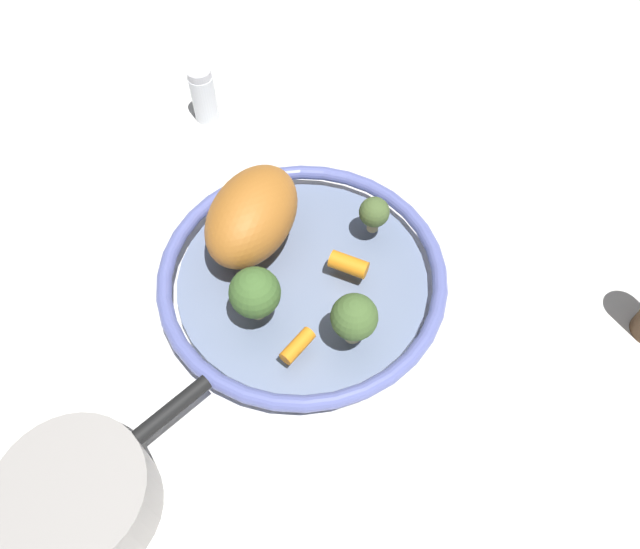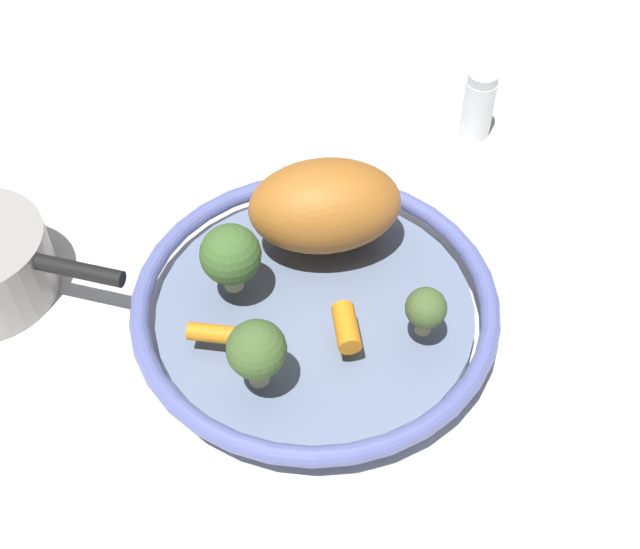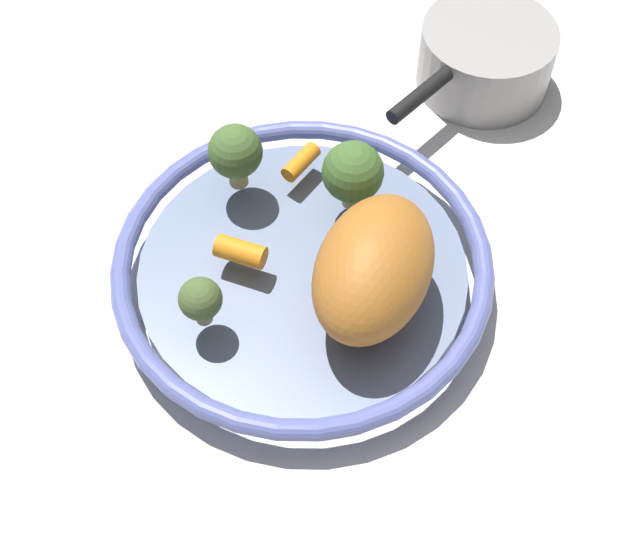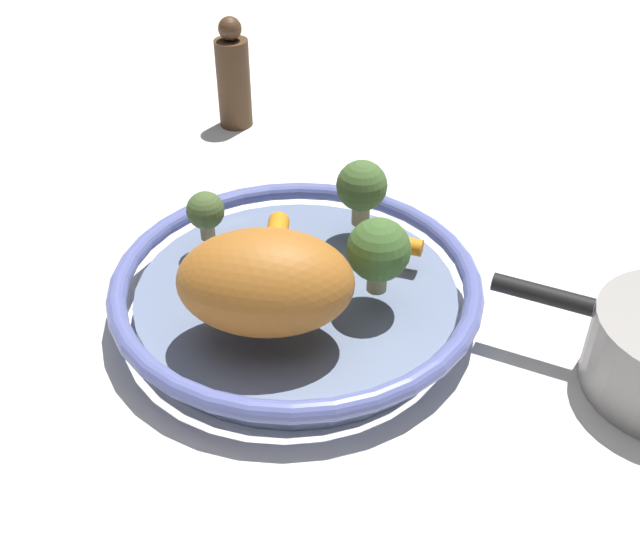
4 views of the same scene
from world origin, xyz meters
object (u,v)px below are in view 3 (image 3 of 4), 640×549
Objects in this scene: broccoli_floret_large at (201,300)px; saucepan at (485,58)px; broccoli_floret_small at (235,153)px; broccoli_floret_edge at (353,173)px; baby_carrot_back at (301,162)px; roast_chicken_piece at (374,268)px; serving_bowl at (303,270)px; baby_carrot_near_rim at (241,252)px.

saucepan is at bearing -33.22° from broccoli_floret_large.
broccoli_floret_edge is (-0.01, -0.11, 0.00)m from broccoli_floret_small.
baby_carrot_back is 0.84× the size of broccoli_floret_large.
roast_chicken_piece is 0.11m from broccoli_floret_edge.
roast_chicken_piece reaches higher than serving_bowl.
serving_bowl is 8.16× the size of baby_carrot_back.
broccoli_floret_small is 1.37× the size of broccoli_floret_large.
broccoli_floret_small reaches higher than serving_bowl.
saucepan is at bearing -29.32° from broccoli_floret_edge.
roast_chicken_piece is 0.16m from baby_carrot_back.
serving_bowl is 2.37× the size of roast_chicken_piece.
roast_chicken_piece is 0.18m from broccoli_floret_small.
broccoli_floret_edge is (0.14, -0.11, 0.01)m from broccoli_floret_large.
broccoli_floret_small is at bearing -1.58° from broccoli_floret_large.
broccoli_floret_small is (0.09, 0.02, 0.03)m from baby_carrot_near_rim.
broccoli_floret_small reaches higher than baby_carrot_back.
broccoli_floret_edge is 0.35× the size of saucepan.
serving_bowl is at bearing -45.24° from broccoli_floret_large.
baby_carrot_back is (0.14, 0.08, -0.04)m from roast_chicken_piece.
roast_chicken_piece reaches higher than baby_carrot_near_rim.
baby_carrot_back is at bearing 136.21° from saucepan.
broccoli_floret_small is 0.11m from broccoli_floret_edge.
serving_bowl is at bearing 61.03° from roast_chicken_piece.
broccoli_floret_edge is at bearing -38.71° from broccoli_floret_large.
broccoli_floret_large is 0.43m from saucepan.
serving_bowl is at bearing 150.58° from saucepan.
serving_bowl is 5.04× the size of broccoli_floret_small.
baby_carrot_back is 0.07m from broccoli_floret_edge.
roast_chicken_piece is at bearing 163.19° from saucepan.
serving_bowl is 0.10m from roast_chicken_piece.
baby_carrot_back is 0.19m from broccoli_floret_large.
baby_carrot_near_rim reaches higher than baby_carrot_back.
broccoli_floret_small is 0.32m from saucepan.
broccoli_floret_edge is (0.07, -0.04, 0.06)m from serving_bowl.
baby_carrot_near_rim reaches higher than serving_bowl.
roast_chicken_piece is 0.72× the size of saucepan.
serving_bowl is at bearing 150.27° from broccoli_floret_edge.
broccoli_floret_small reaches higher than saucepan.
broccoli_floret_small is (0.11, 0.14, -0.00)m from roast_chicken_piece.
roast_chicken_piece reaches higher than broccoli_floret_large.
broccoli_floret_small is at bearing 131.89° from saucepan.
serving_bowl is at bearing -172.27° from baby_carrot_back.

